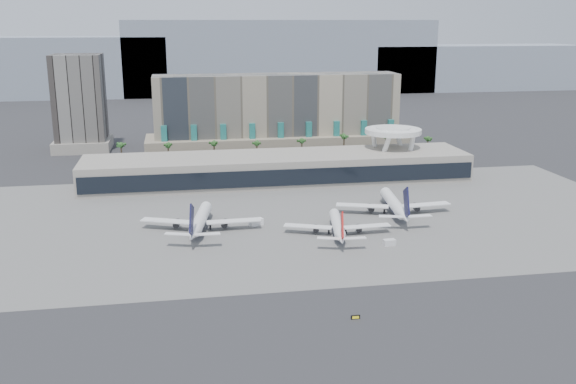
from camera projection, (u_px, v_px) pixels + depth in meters
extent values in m
plane|color=#232326|center=(339.00, 274.00, 181.57)|extent=(900.00, 900.00, 0.00)
cube|color=#5B5B59|center=(302.00, 217.00, 233.90)|extent=(260.00, 130.00, 0.06)
cube|color=gray|center=(24.00, 68.00, 591.73)|extent=(260.00, 60.00, 55.00)
cube|color=gray|center=(280.00, 57.00, 629.73)|extent=(300.00, 60.00, 70.00)
cube|color=gray|center=(470.00, 67.00, 666.25)|extent=(220.00, 60.00, 45.00)
cube|color=gray|center=(277.00, 114.00, 344.33)|extent=(130.00, 22.00, 42.00)
cube|color=gray|center=(278.00, 144.00, 346.56)|extent=(140.00, 30.00, 10.00)
cube|color=#1F6C67|center=(165.00, 143.00, 326.03)|extent=(3.00, 2.00, 18.00)
cube|color=#1F6C67|center=(194.00, 142.00, 328.52)|extent=(3.00, 2.00, 18.00)
cube|color=#1F6C67|center=(224.00, 141.00, 331.02)|extent=(3.00, 2.00, 18.00)
cube|color=#1F6C67|center=(252.00, 141.00, 333.51)|extent=(3.00, 2.00, 18.00)
cube|color=#1F6C67|center=(281.00, 140.00, 336.01)|extent=(3.00, 2.00, 18.00)
cube|color=#1F6C67|center=(309.00, 139.00, 338.51)|extent=(3.00, 2.00, 18.00)
cube|color=#1F6C67|center=(336.00, 138.00, 341.00)|extent=(3.00, 2.00, 18.00)
cube|color=#1F6C67|center=(364.00, 137.00, 343.50)|extent=(3.00, 2.00, 18.00)
cube|color=#1F6C67|center=(390.00, 136.00, 346.00)|extent=(3.00, 2.00, 18.00)
cube|color=black|center=(80.00, 103.00, 349.35)|extent=(26.00, 26.00, 52.00)
cube|color=#9D968A|center=(83.00, 144.00, 355.30)|extent=(30.00, 30.00, 6.00)
cube|color=#9D968A|center=(278.00, 168.00, 284.69)|extent=(170.00, 32.00, 12.00)
cube|color=black|center=(284.00, 178.00, 269.41)|extent=(168.00, 0.60, 7.00)
cube|color=black|center=(278.00, 152.00, 282.82)|extent=(170.00, 12.00, 2.50)
cylinder|color=white|center=(401.00, 147.00, 305.38)|extent=(6.98, 6.99, 21.89)
cylinder|color=white|center=(375.00, 148.00, 303.26)|extent=(6.98, 6.99, 21.89)
cylinder|color=white|center=(384.00, 153.00, 291.15)|extent=(6.98, 6.99, 21.89)
cylinder|color=white|center=(410.00, 152.00, 293.26)|extent=(6.98, 6.99, 21.89)
cylinder|color=white|center=(393.00, 131.00, 295.93)|extent=(26.00, 26.00, 2.20)
cylinder|color=white|center=(393.00, 128.00, 295.60)|extent=(16.00, 16.00, 1.20)
cylinder|color=brown|center=(122.00, 158.00, 306.35)|extent=(0.70, 0.70, 12.00)
sphere|color=#285321|center=(121.00, 146.00, 304.87)|extent=(2.80, 2.80, 2.80)
cylinder|color=brown|center=(169.00, 156.00, 310.01)|extent=(0.70, 0.70, 12.00)
sphere|color=#285321|center=(168.00, 144.00, 308.53)|extent=(2.80, 2.80, 2.80)
cylinder|color=brown|center=(214.00, 154.00, 313.67)|extent=(0.70, 0.70, 12.00)
sphere|color=#285321|center=(214.00, 143.00, 312.19)|extent=(2.80, 2.80, 2.80)
cylinder|color=brown|center=(257.00, 153.00, 317.16)|extent=(0.70, 0.70, 12.00)
sphere|color=#285321|center=(257.00, 142.00, 315.69)|extent=(2.80, 2.80, 2.80)
cylinder|color=brown|center=(302.00, 151.00, 320.99)|extent=(0.70, 0.70, 12.00)
sphere|color=#285321|center=(302.00, 140.00, 319.52)|extent=(2.80, 2.80, 2.80)
cylinder|color=brown|center=(345.00, 150.00, 324.65)|extent=(0.70, 0.70, 12.00)
sphere|color=#285321|center=(345.00, 139.00, 323.18)|extent=(2.80, 2.80, 2.80)
cylinder|color=brown|center=(386.00, 148.00, 328.31)|extent=(0.70, 0.70, 12.00)
sphere|color=#285321|center=(387.00, 137.00, 326.84)|extent=(2.80, 2.80, 2.80)
cylinder|color=brown|center=(429.00, 147.00, 332.14)|extent=(0.70, 0.70, 12.00)
sphere|color=#285321|center=(430.00, 136.00, 330.67)|extent=(2.80, 2.80, 2.80)
cylinder|color=white|center=(201.00, 218.00, 219.96)|extent=(9.05, 28.36, 4.12)
cylinder|color=black|center=(201.00, 219.00, 220.00)|extent=(8.87, 27.80, 4.03)
cone|color=white|center=(207.00, 205.00, 235.51)|extent=(4.88, 5.29, 4.12)
cone|color=white|center=(193.00, 235.00, 202.34)|extent=(5.70, 9.85, 4.12)
cube|color=white|center=(167.00, 221.00, 219.19)|extent=(18.71, 10.83, 0.36)
cube|color=white|center=(234.00, 221.00, 219.06)|extent=(18.64, 4.68, 0.36)
cylinder|color=black|center=(177.00, 223.00, 219.93)|extent=(2.96, 4.45, 2.26)
cylinder|color=black|center=(225.00, 223.00, 219.84)|extent=(2.96, 4.45, 2.26)
cube|color=black|center=(192.00, 220.00, 199.47)|extent=(2.17, 9.29, 10.84)
cube|color=white|center=(178.00, 234.00, 201.24)|extent=(8.53, 4.73, 0.26)
cube|color=white|center=(207.00, 234.00, 201.19)|extent=(8.32, 2.59, 0.26)
cylinder|color=black|center=(205.00, 217.00, 231.28)|extent=(0.51, 0.51, 1.65)
cylinder|color=black|center=(191.00, 227.00, 219.73)|extent=(0.72, 0.72, 1.65)
cylinder|color=black|center=(210.00, 227.00, 219.69)|extent=(0.72, 0.72, 1.65)
cylinder|color=white|center=(337.00, 224.00, 215.48)|extent=(7.52, 24.74, 3.59)
cylinder|color=black|center=(337.00, 224.00, 215.52)|extent=(7.37, 24.24, 3.52)
cone|color=white|center=(334.00, 212.00, 229.04)|extent=(4.20, 4.57, 3.59)
cone|color=white|center=(341.00, 239.00, 200.12)|extent=(4.85, 8.55, 3.59)
cube|color=white|center=(308.00, 226.00, 214.66)|extent=(16.35, 9.23, 0.31)
cube|color=white|center=(367.00, 226.00, 214.85)|extent=(16.30, 4.33, 0.31)
cylinder|color=black|center=(316.00, 228.00, 215.35)|extent=(2.53, 3.86, 1.97)
cylinder|color=black|center=(358.00, 228.00, 215.49)|extent=(2.53, 3.86, 1.97)
cube|color=red|center=(342.00, 226.00, 197.62)|extent=(1.77, 8.11, 9.45)
cube|color=white|center=(329.00, 238.00, 199.10)|extent=(7.44, 4.03, 0.22)
cube|color=white|center=(355.00, 238.00, 199.18)|extent=(7.22, 2.14, 0.22)
cylinder|color=black|center=(335.00, 222.00, 225.36)|extent=(0.45, 0.45, 1.44)
cylinder|color=black|center=(329.00, 232.00, 215.24)|extent=(0.63, 0.63, 1.44)
cylinder|color=black|center=(346.00, 232.00, 215.29)|extent=(0.63, 0.63, 1.44)
cylinder|color=white|center=(393.00, 203.00, 238.40)|extent=(7.81, 29.44, 4.27)
cylinder|color=black|center=(393.00, 203.00, 238.44)|extent=(7.65, 28.85, 4.19)
cone|color=white|center=(384.00, 191.00, 254.51)|extent=(4.83, 5.29, 4.27)
cone|color=white|center=(405.00, 217.00, 220.14)|extent=(5.42, 10.06, 4.27)
cube|color=white|center=(362.00, 206.00, 236.97)|extent=(19.56, 10.31, 0.37)
cube|color=white|center=(425.00, 205.00, 238.11)|extent=(19.52, 5.92, 0.37)
cylinder|color=black|center=(371.00, 208.00, 237.91)|extent=(2.86, 4.53, 2.35)
cylinder|color=black|center=(416.00, 207.00, 238.74)|extent=(2.86, 4.53, 2.35)
cube|color=black|center=(406.00, 203.00, 217.16)|extent=(1.72, 9.69, 11.24)
cube|color=white|center=(392.00, 216.00, 218.74)|extent=(8.86, 4.49, 0.27)
cube|color=white|center=(419.00, 216.00, 219.21)|extent=(8.58, 2.49, 0.27)
cylinder|color=black|center=(387.00, 202.00, 250.14)|extent=(0.53, 0.53, 1.71)
cylinder|color=black|center=(384.00, 211.00, 237.98)|extent=(0.75, 0.75, 1.71)
cylinder|color=black|center=(403.00, 211.00, 238.31)|extent=(0.75, 0.75, 1.71)
cube|color=white|center=(256.00, 222.00, 224.06)|extent=(5.47, 4.16, 2.41)
cube|color=silver|center=(389.00, 242.00, 204.20)|extent=(4.01, 2.53, 1.97)
cube|color=black|center=(355.00, 317.00, 153.81)|extent=(2.26, 0.31, 1.03)
cube|color=yellow|center=(356.00, 317.00, 153.64)|extent=(1.64, 0.05, 0.62)
cylinder|color=black|center=(352.00, 318.00, 153.73)|extent=(0.12, 0.12, 0.62)
cylinder|color=black|center=(359.00, 318.00, 154.00)|extent=(0.12, 0.12, 0.62)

